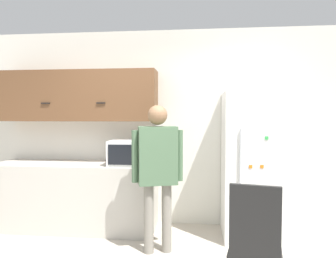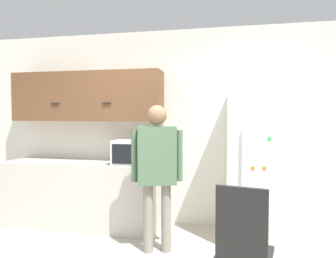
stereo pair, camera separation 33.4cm
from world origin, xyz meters
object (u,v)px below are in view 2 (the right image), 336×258
refrigerator (258,166)px  chair (243,245)px  microwave (133,152)px  person (157,163)px

refrigerator → chair: 1.50m
microwave → chair: size_ratio=0.47×
chair → microwave: bearing=-33.7°
microwave → refrigerator: bearing=1.3°
person → chair: person is taller
refrigerator → chair: refrigerator is taller
microwave → person: 0.69m
refrigerator → chair: (-0.23, -1.43, -0.37)m
person → refrigerator: refrigerator is taller
microwave → refrigerator: refrigerator is taller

